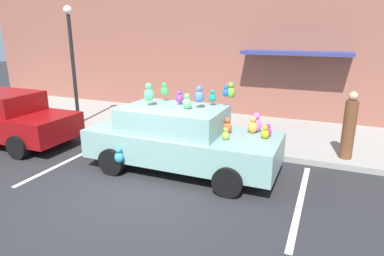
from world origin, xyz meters
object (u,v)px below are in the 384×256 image
(plush_covered_car, at_px, (181,138))
(street_lamp_post, at_px, (72,54))
(pedestrian_near_shopfront, at_px, (349,128))
(teddy_bear_on_sidewalk, at_px, (169,123))
(parked_sedan_behind, at_px, (7,118))

(plush_covered_car, height_order, street_lamp_post, street_lamp_post)
(plush_covered_car, distance_m, pedestrian_near_shopfront, 4.21)
(teddy_bear_on_sidewalk, xyz_separation_m, street_lamp_post, (-3.48, -0.10, 2.02))
(street_lamp_post, height_order, pedestrian_near_shopfront, street_lamp_post)
(parked_sedan_behind, bearing_deg, teddy_bear_on_sidewalk, 27.86)
(teddy_bear_on_sidewalk, height_order, pedestrian_near_shopfront, pedestrian_near_shopfront)
(pedestrian_near_shopfront, bearing_deg, street_lamp_post, -179.99)
(teddy_bear_on_sidewalk, distance_m, street_lamp_post, 4.03)
(street_lamp_post, relative_size, pedestrian_near_shopfront, 2.27)
(plush_covered_car, bearing_deg, parked_sedan_behind, -178.22)
(street_lamp_post, distance_m, pedestrian_near_shopfront, 8.70)
(parked_sedan_behind, distance_m, teddy_bear_on_sidewalk, 4.82)
(street_lamp_post, bearing_deg, teddy_bear_on_sidewalk, 1.65)
(street_lamp_post, xyz_separation_m, pedestrian_near_shopfront, (8.56, 0.00, -1.58))
(parked_sedan_behind, bearing_deg, street_lamp_post, 70.22)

